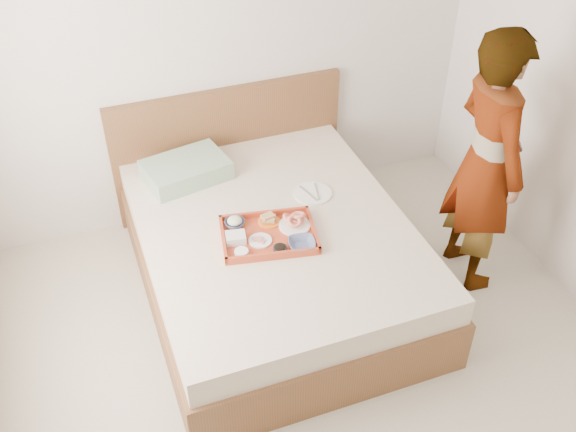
% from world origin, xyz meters
% --- Properties ---
extents(ground, '(3.50, 4.00, 0.01)m').
position_xyz_m(ground, '(0.00, 0.00, 0.00)').
color(ground, beige).
rests_on(ground, ground).
extents(wall_back, '(3.50, 0.01, 2.60)m').
position_xyz_m(wall_back, '(0.00, 2.00, 1.30)').
color(wall_back, silver).
rests_on(wall_back, ground).
extents(bed, '(1.65, 2.00, 0.53)m').
position_xyz_m(bed, '(-0.01, 1.00, 0.27)').
color(bed, brown).
rests_on(bed, ground).
extents(headboard, '(1.65, 0.06, 0.95)m').
position_xyz_m(headboard, '(-0.01, 1.97, 0.47)').
color(headboard, brown).
rests_on(headboard, ground).
extents(pillow, '(0.58, 0.45, 0.13)m').
position_xyz_m(pillow, '(-0.39, 1.65, 0.59)').
color(pillow, '#8DB189').
rests_on(pillow, bed).
extents(tray, '(0.61, 0.49, 0.05)m').
position_xyz_m(tray, '(-0.09, 0.89, 0.55)').
color(tray, '#C04F2B').
rests_on(tray, bed).
extents(prawn_plate, '(0.22, 0.22, 0.01)m').
position_xyz_m(prawn_plate, '(0.09, 0.92, 0.55)').
color(prawn_plate, white).
rests_on(prawn_plate, tray).
extents(navy_bowl_big, '(0.18, 0.18, 0.04)m').
position_xyz_m(navy_bowl_big, '(0.06, 0.73, 0.56)').
color(navy_bowl_big, '#172446').
rests_on(navy_bowl_big, tray).
extents(sauce_dish, '(0.09, 0.09, 0.03)m').
position_xyz_m(sauce_dish, '(-0.07, 0.74, 0.56)').
color(sauce_dish, black).
rests_on(sauce_dish, tray).
extents(meat_plate, '(0.16, 0.16, 0.01)m').
position_xyz_m(meat_plate, '(-0.15, 0.86, 0.55)').
color(meat_plate, white).
rests_on(meat_plate, tray).
extents(bread_plate, '(0.16, 0.16, 0.01)m').
position_xyz_m(bread_plate, '(-0.04, 1.01, 0.55)').
color(bread_plate, orange).
rests_on(bread_plate, tray).
extents(salad_bowl, '(0.14, 0.14, 0.04)m').
position_xyz_m(salad_bowl, '(-0.24, 1.05, 0.56)').
color(salad_bowl, '#172446').
rests_on(salad_bowl, tray).
extents(plastic_tub, '(0.13, 0.11, 0.05)m').
position_xyz_m(plastic_tub, '(-0.28, 0.91, 0.57)').
color(plastic_tub, silver).
rests_on(plastic_tub, tray).
extents(cheese_round, '(0.09, 0.09, 0.03)m').
position_xyz_m(cheese_round, '(-0.28, 0.79, 0.56)').
color(cheese_round, white).
rests_on(cheese_round, tray).
extents(dinner_plate, '(0.26, 0.26, 0.01)m').
position_xyz_m(dinner_plate, '(0.32, 1.19, 0.54)').
color(dinner_plate, white).
rests_on(dinner_plate, bed).
extents(person, '(0.44, 0.64, 1.69)m').
position_xyz_m(person, '(1.23, 0.73, 0.85)').
color(person, silver).
rests_on(person, ground).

